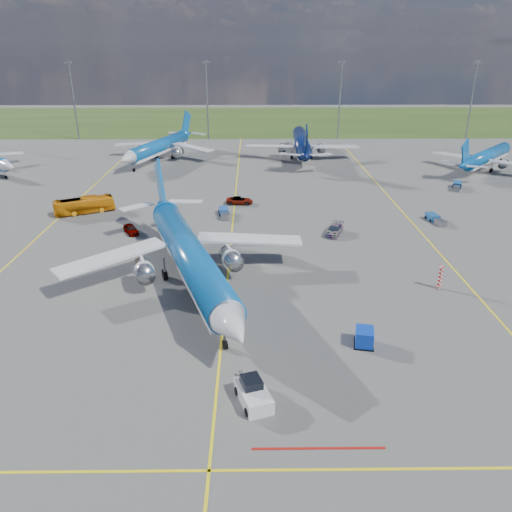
{
  "coord_description": "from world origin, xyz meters",
  "views": [
    {
      "loc": [
        3.04,
        -46.31,
        27.85
      ],
      "look_at": [
        3.63,
        8.98,
        4.0
      ],
      "focal_mm": 35.0,
      "sensor_mm": 36.0,
      "label": 1
    }
  ],
  "objects_px": {
    "warning_post": "(440,277)",
    "service_car_b": "(240,200)",
    "baggage_tug_w": "(435,219)",
    "baggage_tug_c": "(224,213)",
    "main_airliner": "(191,285)",
    "service_car_a": "(131,229)",
    "service_car_c": "(334,230)",
    "bg_jet_n": "(301,157)",
    "uld_container": "(364,337)",
    "apron_bus": "(84,205)",
    "baggage_tug_e": "(457,186)",
    "bg_jet_nnw": "(160,160)",
    "pushback_tug": "(253,393)",
    "bg_jet_ne": "(485,169)"
  },
  "relations": [
    {
      "from": "bg_jet_n",
      "to": "baggage_tug_e",
      "type": "relative_size",
      "value": 7.64
    },
    {
      "from": "service_car_a",
      "to": "service_car_b",
      "type": "relative_size",
      "value": 0.83
    },
    {
      "from": "baggage_tug_w",
      "to": "baggage_tug_c",
      "type": "distance_m",
      "value": 35.66
    },
    {
      "from": "baggage_tug_w",
      "to": "baggage_tug_e",
      "type": "xyz_separation_m",
      "value": [
        11.49,
        20.48,
        0.03
      ]
    },
    {
      "from": "bg_jet_n",
      "to": "service_car_c",
      "type": "bearing_deg",
      "value": 92.33
    },
    {
      "from": "warning_post",
      "to": "bg_jet_n",
      "type": "relative_size",
      "value": 0.07
    },
    {
      "from": "bg_jet_n",
      "to": "baggage_tug_e",
      "type": "bearing_deg",
      "value": 135.54
    },
    {
      "from": "warning_post",
      "to": "service_car_a",
      "type": "xyz_separation_m",
      "value": [
        -41.85,
        19.52,
        -0.8
      ]
    },
    {
      "from": "main_airliner",
      "to": "service_car_a",
      "type": "bearing_deg",
      "value": 102.83
    },
    {
      "from": "service_car_b",
      "to": "service_car_c",
      "type": "relative_size",
      "value": 0.97
    },
    {
      "from": "apron_bus",
      "to": "baggage_tug_e",
      "type": "height_order",
      "value": "apron_bus"
    },
    {
      "from": "service_car_c",
      "to": "baggage_tug_w",
      "type": "xyz_separation_m",
      "value": [
        17.78,
        5.57,
        -0.22
      ]
    },
    {
      "from": "bg_jet_n",
      "to": "baggage_tug_c",
      "type": "xyz_separation_m",
      "value": [
        -17.84,
        -48.1,
        0.54
      ]
    },
    {
      "from": "apron_bus",
      "to": "service_car_a",
      "type": "xyz_separation_m",
      "value": [
        10.38,
        -10.27,
        -0.73
      ]
    },
    {
      "from": "warning_post",
      "to": "service_car_b",
      "type": "relative_size",
      "value": 0.61
    },
    {
      "from": "main_airliner",
      "to": "service_car_c",
      "type": "height_order",
      "value": "main_airliner"
    },
    {
      "from": "baggage_tug_c",
      "to": "bg_jet_nnw",
      "type": "bearing_deg",
      "value": 105.7
    },
    {
      "from": "baggage_tug_e",
      "to": "main_airliner",
      "type": "bearing_deg",
      "value": -114.99
    },
    {
      "from": "bg_jet_ne",
      "to": "main_airliner",
      "type": "relative_size",
      "value": 0.77
    },
    {
      "from": "baggage_tug_c",
      "to": "warning_post",
      "type": "bearing_deg",
      "value": -52.15
    },
    {
      "from": "uld_container",
      "to": "baggage_tug_e",
      "type": "distance_m",
      "value": 64.97
    },
    {
      "from": "bg_jet_n",
      "to": "apron_bus",
      "type": "relative_size",
      "value": 3.99
    },
    {
      "from": "service_car_b",
      "to": "service_car_c",
      "type": "xyz_separation_m",
      "value": [
        15.12,
        -16.01,
        0.05
      ]
    },
    {
      "from": "service_car_a",
      "to": "service_car_b",
      "type": "height_order",
      "value": "service_car_a"
    },
    {
      "from": "bg_jet_n",
      "to": "uld_container",
      "type": "bearing_deg",
      "value": 91.19
    },
    {
      "from": "main_airliner",
      "to": "baggage_tug_w",
      "type": "xyz_separation_m",
      "value": [
        38.27,
        23.17,
        0.52
      ]
    },
    {
      "from": "uld_container",
      "to": "service_car_a",
      "type": "bearing_deg",
      "value": 144.21
    },
    {
      "from": "warning_post",
      "to": "bg_jet_nnw",
      "type": "distance_m",
      "value": 85.68
    },
    {
      "from": "bg_jet_n",
      "to": "apron_bus",
      "type": "distance_m",
      "value": 62.76
    },
    {
      "from": "apron_bus",
      "to": "service_car_c",
      "type": "xyz_separation_m",
      "value": [
        42.31,
        -11.01,
        -0.69
      ]
    },
    {
      "from": "main_airliner",
      "to": "bg_jet_ne",
      "type": "bearing_deg",
      "value": 24.75
    },
    {
      "from": "service_car_b",
      "to": "baggage_tug_c",
      "type": "bearing_deg",
      "value": 162.05
    },
    {
      "from": "uld_container",
      "to": "service_car_c",
      "type": "relative_size",
      "value": 0.42
    },
    {
      "from": "warning_post",
      "to": "bg_jet_n",
      "type": "bearing_deg",
      "value": 97.33
    },
    {
      "from": "baggage_tug_w",
      "to": "baggage_tug_c",
      "type": "relative_size",
      "value": 0.97
    },
    {
      "from": "service_car_c",
      "to": "baggage_tug_e",
      "type": "height_order",
      "value": "service_car_c"
    },
    {
      "from": "warning_post",
      "to": "bg_jet_nnw",
      "type": "xyz_separation_m",
      "value": [
        -46.05,
        72.24,
        -1.5
      ]
    },
    {
      "from": "bg_jet_nnw",
      "to": "baggage_tug_w",
      "type": "bearing_deg",
      "value": -23.38
    },
    {
      "from": "warning_post",
      "to": "bg_jet_nnw",
      "type": "height_order",
      "value": "bg_jet_nnw"
    },
    {
      "from": "main_airliner",
      "to": "apron_bus",
      "type": "height_order",
      "value": "main_airliner"
    },
    {
      "from": "main_airliner",
      "to": "service_car_a",
      "type": "xyz_separation_m",
      "value": [
        -11.45,
        18.35,
        0.7
      ]
    },
    {
      "from": "service_car_a",
      "to": "baggage_tug_c",
      "type": "bearing_deg",
      "value": 1.38
    },
    {
      "from": "pushback_tug",
      "to": "service_car_c",
      "type": "height_order",
      "value": "pushback_tug"
    },
    {
      "from": "bg_jet_ne",
      "to": "uld_container",
      "type": "height_order",
      "value": "bg_jet_ne"
    },
    {
      "from": "apron_bus",
      "to": "baggage_tug_e",
      "type": "relative_size",
      "value": 1.91
    },
    {
      "from": "apron_bus",
      "to": "service_car_a",
      "type": "relative_size",
      "value": 2.51
    },
    {
      "from": "warning_post",
      "to": "bg_jet_ne",
      "type": "bearing_deg",
      "value": 62.19
    },
    {
      "from": "bg_jet_nnw",
      "to": "baggage_tug_e",
      "type": "relative_size",
      "value": 7.18
    },
    {
      "from": "bg_jet_ne",
      "to": "baggage_tug_c",
      "type": "bearing_deg",
      "value": 71.8
    },
    {
      "from": "service_car_c",
      "to": "bg_jet_n",
      "type": "bearing_deg",
      "value": 113.14
    }
  ]
}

